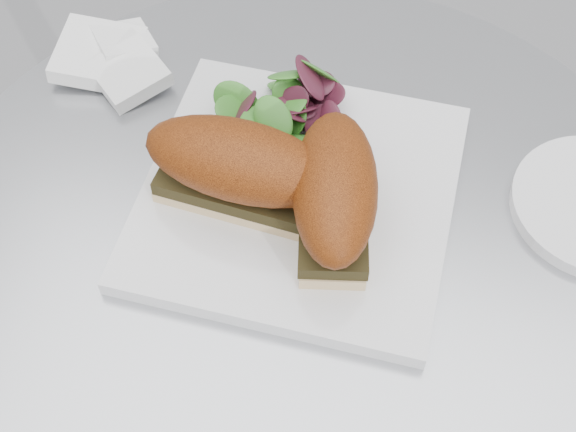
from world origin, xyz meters
name	(u,v)px	position (x,y,z in m)	size (l,w,h in m)	color
table	(299,361)	(0.00, 0.00, 0.49)	(0.70, 0.70, 0.73)	#B3B4BA
plate	(298,195)	(-0.01, 0.04, 0.74)	(0.27, 0.27, 0.02)	silver
sandwich_left	(240,167)	(-0.06, 0.02, 0.79)	(0.17, 0.09, 0.08)	beige
sandwich_right	(335,193)	(0.02, 0.02, 0.79)	(0.10, 0.17, 0.08)	beige
salad	(289,105)	(-0.04, 0.12, 0.77)	(0.11, 0.11, 0.05)	#37802A
napkin	(115,68)	(-0.23, 0.16, 0.74)	(0.11, 0.11, 0.02)	white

